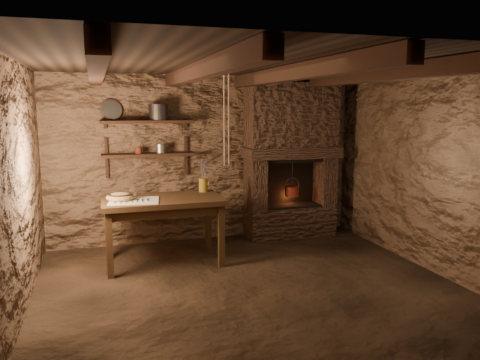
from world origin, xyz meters
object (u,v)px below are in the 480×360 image
object	(u,v)px
iron_stockpot	(159,113)
red_pot	(292,191)
stoneware_jug	(203,178)
work_table	(163,228)
wooden_bowl	(120,197)

from	to	relation	value
iron_stockpot	red_pot	bearing A→B (deg)	-3.53
stoneware_jug	red_pot	size ratio (longest dim) A/B	0.76
work_table	wooden_bowl	size ratio (longest dim) A/B	4.41
stoneware_jug	iron_stockpot	bearing A→B (deg)	120.75
wooden_bowl	red_pot	world-z (taller)	red_pot
stoneware_jug	red_pot	bearing A→B (deg)	2.27
work_table	stoneware_jug	size ratio (longest dim) A/B	3.56
stoneware_jug	iron_stockpot	distance (m)	1.12
stoneware_jug	iron_stockpot	world-z (taller)	iron_stockpot
work_table	wooden_bowl	world-z (taller)	wooden_bowl
red_pot	wooden_bowl	bearing A→B (deg)	-165.08
wooden_bowl	iron_stockpot	world-z (taller)	iron_stockpot
wooden_bowl	iron_stockpot	distance (m)	1.40
stoneware_jug	red_pot	distance (m)	1.53
stoneware_jug	red_pot	xyz separation A→B (m)	(1.45, 0.40, -0.31)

